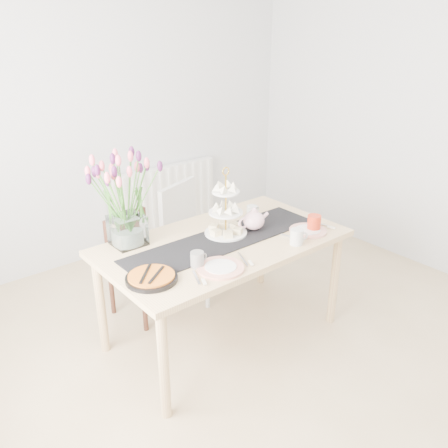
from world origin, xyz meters
TOP-DOWN VIEW (x-y plane):
  - room_shell at (0.00, 0.00)m, footprint 4.50×4.50m
  - radiator at (0.50, 2.19)m, footprint 1.20×0.08m
  - dining_table at (-0.11, 0.51)m, footprint 1.60×0.90m
  - chair_brown at (-0.38, 1.19)m, footprint 0.47×0.47m
  - chair_white at (0.10, 1.17)m, footprint 0.57×0.57m
  - table_runner at (-0.11, 0.51)m, footprint 1.40×0.35m
  - tulip_vase at (-0.62, 0.85)m, footprint 0.71×0.71m
  - cake_stand at (-0.04, 0.56)m, footprint 0.29×0.29m
  - teapot at (0.15, 0.50)m, footprint 0.26×0.22m
  - cream_jug at (0.32, 0.69)m, footprint 0.08×0.08m
  - tart_tin at (-0.75, 0.35)m, footprint 0.29×0.29m
  - mug_grey at (-0.46, 0.32)m, footprint 0.08×0.08m
  - mug_white at (0.22, 0.16)m, footprint 0.11×0.11m
  - mug_orange at (0.47, 0.23)m, footprint 0.13×0.13m
  - plate_left at (-0.37, 0.21)m, footprint 0.36×0.36m
  - plate_right at (0.42, 0.24)m, footprint 0.31×0.31m

SIDE VIEW (x-z plane):
  - chair_brown at x=-0.38m, z-range 0.06..0.82m
  - radiator at x=0.50m, z-range 0.15..0.75m
  - chair_white at x=0.10m, z-range 0.08..0.98m
  - dining_table at x=-0.11m, z-range 0.30..1.05m
  - table_runner at x=-0.11m, z-range 0.75..0.76m
  - plate_right at x=0.42m, z-range 0.75..0.76m
  - plate_left at x=-0.37m, z-range 0.75..0.76m
  - tart_tin at x=-0.75m, z-range 0.75..0.78m
  - cream_jug at x=0.32m, z-range 0.75..0.83m
  - mug_grey at x=-0.46m, z-range 0.75..0.84m
  - mug_white at x=0.22m, z-range 0.75..0.85m
  - mug_orange at x=0.47m, z-range 0.75..0.86m
  - teapot at x=0.15m, z-range 0.75..0.90m
  - cake_stand at x=-0.04m, z-range 0.66..1.08m
  - tulip_vase at x=-0.62m, z-range 0.84..1.45m
  - room_shell at x=0.00m, z-range -0.95..3.55m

